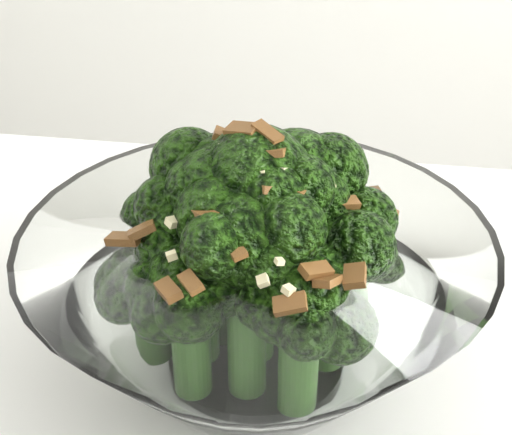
# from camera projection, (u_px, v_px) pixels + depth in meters

# --- Properties ---
(broccoli_dish) EXTENTS (0.25, 0.25, 0.15)m
(broccoli_dish) POSITION_uv_depth(u_px,v_px,m) (254.00, 285.00, 0.42)
(broccoli_dish) COLOR white
(broccoli_dish) RESTS_ON table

